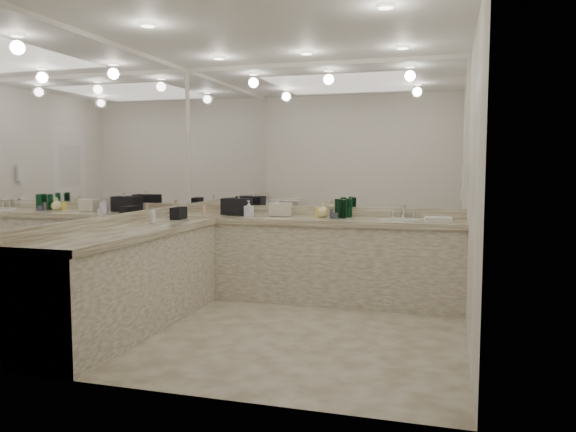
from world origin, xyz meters
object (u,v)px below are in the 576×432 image
(sink, at_px, (401,220))
(soap_bottle_c, at_px, (323,210))
(black_toiletry_bag, at_px, (237,207))
(soap_bottle_b, at_px, (249,209))
(hand_towel, at_px, (438,219))
(wall_phone, at_px, (466,177))
(cream_cosmetic_case, at_px, (280,210))
(soap_bottle_a, at_px, (239,205))

(sink, relative_size, soap_bottle_c, 2.72)
(black_toiletry_bag, relative_size, soap_bottle_b, 1.77)
(hand_towel, bearing_deg, wall_phone, -62.76)
(wall_phone, relative_size, hand_towel, 0.93)
(cream_cosmetic_case, xyz_separation_m, soap_bottle_b, (-0.31, -0.16, 0.02))
(wall_phone, bearing_deg, cream_cosmetic_case, 163.86)
(wall_phone, xyz_separation_m, cream_cosmetic_case, (-1.93, 0.56, -0.38))
(soap_bottle_c, bearing_deg, soap_bottle_b, -168.78)
(cream_cosmetic_case, bearing_deg, black_toiletry_bag, 168.53)
(hand_towel, bearing_deg, soap_bottle_a, 177.91)
(hand_towel, distance_m, soap_bottle_b, 2.00)
(wall_phone, xyz_separation_m, soap_bottle_a, (-2.41, 0.54, -0.33))
(hand_towel, height_order, soap_bottle_a, soap_bottle_a)
(soap_bottle_a, relative_size, soap_bottle_b, 1.29)
(black_toiletry_bag, bearing_deg, soap_bottle_b, -37.91)
(wall_phone, bearing_deg, sink, 140.43)
(sink, distance_m, soap_bottle_a, 1.81)
(wall_phone, height_order, cream_cosmetic_case, wall_phone)
(wall_phone, bearing_deg, soap_bottle_c, 158.84)
(soap_bottle_a, distance_m, soap_bottle_b, 0.23)
(sink, distance_m, soap_bottle_b, 1.64)
(soap_bottle_c, bearing_deg, cream_cosmetic_case, -179.91)
(hand_towel, bearing_deg, cream_cosmetic_case, 176.80)
(sink, relative_size, soap_bottle_a, 1.90)
(hand_towel, relative_size, soap_bottle_c, 1.59)
(sink, bearing_deg, wall_phone, -39.57)
(sink, bearing_deg, black_toiletry_bag, 178.20)
(soap_bottle_b, xyz_separation_m, soap_bottle_c, (0.79, 0.16, -0.01))
(hand_towel, relative_size, soap_bottle_b, 1.43)
(sink, xyz_separation_m, black_toiletry_bag, (-1.83, 0.06, 0.10))
(soap_bottle_b, distance_m, soap_bottle_c, 0.81)
(black_toiletry_bag, relative_size, soap_bottle_c, 1.96)
(soap_bottle_a, bearing_deg, soap_bottle_c, 0.95)
(sink, height_order, hand_towel, hand_towel)
(hand_towel, distance_m, soap_bottle_a, 2.18)
(soap_bottle_a, distance_m, soap_bottle_c, 0.97)
(cream_cosmetic_case, bearing_deg, soap_bottle_b, -164.63)
(cream_cosmetic_case, distance_m, soap_bottle_c, 0.48)
(soap_bottle_a, bearing_deg, hand_towel, -2.09)
(wall_phone, height_order, soap_bottle_b, wall_phone)
(black_toiletry_bag, bearing_deg, hand_towel, -2.47)
(cream_cosmetic_case, height_order, soap_bottle_a, soap_bottle_a)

